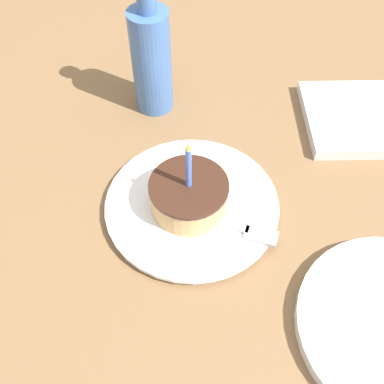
% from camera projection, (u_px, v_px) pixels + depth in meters
% --- Properties ---
extents(ground_plane, '(2.40, 2.40, 0.04)m').
position_uv_depth(ground_plane, '(201.00, 208.00, 0.68)').
color(ground_plane, brown).
rests_on(ground_plane, ground).
extents(plate, '(0.25, 0.25, 0.02)m').
position_uv_depth(plate, '(192.00, 205.00, 0.65)').
color(plate, silver).
rests_on(plate, ground_plane).
extents(cake_slice, '(0.11, 0.11, 0.13)m').
position_uv_depth(cake_slice, '(189.00, 195.00, 0.62)').
color(cake_slice, tan).
rests_on(cake_slice, plate).
extents(fork, '(0.17, 0.08, 0.00)m').
position_uv_depth(fork, '(224.00, 224.00, 0.62)').
color(fork, '#B2B2B7').
rests_on(fork, plate).
extents(bottle, '(0.06, 0.06, 0.24)m').
position_uv_depth(bottle, '(151.00, 58.00, 0.72)').
color(bottle, '#3F66A5').
rests_on(bottle, ground_plane).
extents(marble_board, '(0.21, 0.17, 0.02)m').
position_uv_depth(marble_board, '(367.00, 118.00, 0.76)').
color(marble_board, silver).
rests_on(marble_board, ground_plane).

